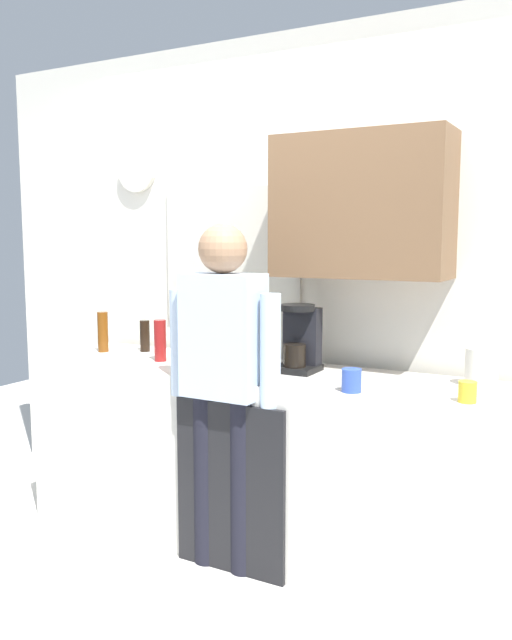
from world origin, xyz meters
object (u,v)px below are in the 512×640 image
object	(u,v)px
bottle_amber_beer	(103,332)
cup_yellow_cup	(467,392)
bottle_green_wine	(226,331)
bottle_red_vinegar	(160,341)
coffee_maker	(300,341)
storage_canister	(482,367)
mixing_bowl	(197,365)
bottle_dark_sauce	(145,336)
dish_soap	(266,364)
cup_blue_mug	(351,380)
person_at_sink	(224,369)

from	to	relation	value
bottle_amber_beer	cup_yellow_cup	bearing A→B (deg)	-5.43
bottle_green_wine	bottle_red_vinegar	world-z (taller)	bottle_green_wine
coffee_maker	storage_canister	xyz separation A→B (m)	(0.85, 0.07, -0.06)
bottle_green_wine	mixing_bowl	size ratio (longest dim) A/B	1.36
cup_yellow_cup	bottle_dark_sauce	bearing A→B (deg)	170.25
mixing_bowl	dish_soap	world-z (taller)	dish_soap
cup_blue_mug	person_at_sink	world-z (taller)	person_at_sink
dish_soap	person_at_sink	world-z (taller)	person_at_sink
bottle_green_wine	cup_blue_mug	world-z (taller)	bottle_green_wine
storage_canister	bottle_dark_sauce	bearing A→B (deg)	179.97
bottle_green_wine	person_at_sink	bearing A→B (deg)	-60.18
coffee_maker	bottle_amber_beer	xyz separation A→B (m)	(-1.21, -0.05, -0.03)
coffee_maker	bottle_green_wine	world-z (taller)	coffee_maker
bottle_green_wine	cup_blue_mug	distance (m)	0.96
bottle_red_vinegar	person_at_sink	world-z (taller)	person_at_sink
bottle_green_wine	mixing_bowl	world-z (taller)	bottle_green_wine
bottle_green_wine	bottle_dark_sauce	size ratio (longest dim) A/B	1.67
bottle_green_wine	dish_soap	distance (m)	0.60
bottle_green_wine	cup_yellow_cup	world-z (taller)	bottle_green_wine
coffee_maker	bottle_red_vinegar	size ratio (longest dim) A/B	1.50
cup_yellow_cup	mixing_bowl	distance (m)	1.26
coffee_maker	bottle_dark_sauce	distance (m)	1.01
bottle_green_wine	person_at_sink	xyz separation A→B (m)	(0.28, -0.49, -0.09)
bottle_red_vinegar	dish_soap	size ratio (longest dim) A/B	1.22
bottle_dark_sauce	dish_soap	xyz separation A→B (m)	(0.98, -0.36, -0.01)
bottle_red_vinegar	mixing_bowl	distance (m)	0.39
cup_yellow_cup	mixing_bowl	xyz separation A→B (m)	(-1.26, -0.05, -0.00)
dish_soap	person_at_sink	size ratio (longest dim) A/B	0.11
bottle_dark_sauce	mixing_bowl	distance (m)	0.71
coffee_maker	person_at_sink	size ratio (longest dim) A/B	0.21
bottle_amber_beer	person_at_sink	xyz separation A→B (m)	(1.02, -0.34, -0.05)
bottle_green_wine	storage_canister	size ratio (longest dim) A/B	1.76
bottle_green_wine	cup_yellow_cup	distance (m)	1.38
bottle_amber_beer	bottle_red_vinegar	size ratio (longest dim) A/B	1.05
bottle_red_vinegar	cup_yellow_cup	bearing A→B (deg)	-4.36
bottle_amber_beer	bottle_dark_sauce	distance (m)	0.24
bottle_amber_beer	mixing_bowl	xyz separation A→B (m)	(0.81, -0.25, -0.08)
bottle_red_vinegar	cup_yellow_cup	xyz separation A→B (m)	(1.61, -0.12, -0.07)
mixing_bowl	storage_canister	xyz separation A→B (m)	(1.25, 0.37, 0.05)
bottle_amber_beer	mixing_bowl	bearing A→B (deg)	-16.95
bottle_dark_sauce	mixing_bowl	xyz separation A→B (m)	(0.61, -0.37, -0.05)
coffee_maker	storage_canister	world-z (taller)	coffee_maker
coffee_maker	dish_soap	bearing A→B (deg)	-96.06
bottle_red_vinegar	bottle_dark_sauce	world-z (taller)	bottle_red_vinegar
coffee_maker	bottle_amber_beer	distance (m)	1.22
bottle_green_wine	storage_canister	xyz separation A→B (m)	(1.33, -0.03, -0.06)
bottle_amber_beer	cup_blue_mug	world-z (taller)	bottle_amber_beer
coffee_maker	bottle_red_vinegar	bearing A→B (deg)	-170.39
bottle_green_wine	cup_blue_mug	xyz separation A→B (m)	(0.86, -0.40, -0.10)
cup_blue_mug	cup_yellow_cup	size ratio (longest dim) A/B	1.18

